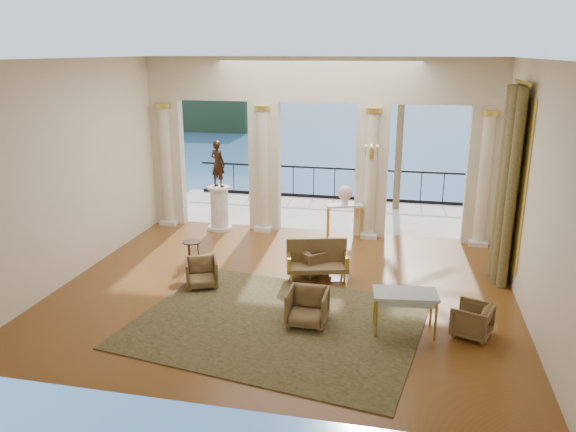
% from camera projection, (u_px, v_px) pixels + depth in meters
% --- Properties ---
extents(floor, '(9.00, 9.00, 0.00)m').
position_uv_depth(floor, '(285.00, 289.00, 11.37)').
color(floor, '#472A0C').
rests_on(floor, ground).
extents(room_walls, '(9.00, 9.00, 9.00)m').
position_uv_depth(room_walls, '(270.00, 159.00, 9.50)').
color(room_walls, white).
rests_on(room_walls, ground).
extents(arcade, '(9.00, 0.56, 4.50)m').
position_uv_depth(arcade, '(318.00, 135.00, 14.21)').
color(arcade, beige).
rests_on(arcade, ground).
extents(terrace, '(10.00, 3.60, 0.10)m').
position_uv_depth(terrace, '(327.00, 213.00, 16.81)').
color(terrace, '#A19A89').
rests_on(terrace, ground).
extents(balustrade, '(9.00, 0.06, 1.03)m').
position_uv_depth(balustrade, '(334.00, 186.00, 18.18)').
color(balustrade, black).
rests_on(balustrade, terrace).
extents(palm_tree, '(2.00, 2.00, 4.50)m').
position_uv_depth(palm_tree, '(403.00, 70.00, 15.98)').
color(palm_tree, '#4C3823').
rests_on(palm_tree, terrace).
extents(headland, '(22.00, 18.00, 6.00)m').
position_uv_depth(headland, '(191.00, 103.00, 83.91)').
color(headland, black).
rests_on(headland, sea).
extents(sea, '(160.00, 160.00, 0.00)m').
position_uv_depth(sea, '(390.00, 140.00, 69.28)').
color(sea, '#27507D').
rests_on(sea, ground).
extents(curtain, '(0.33, 1.40, 4.09)m').
position_uv_depth(curtain, '(508.00, 186.00, 11.32)').
color(curtain, brown).
rests_on(curtain, ground).
extents(window_frame, '(0.04, 1.60, 3.40)m').
position_uv_depth(window_frame, '(518.00, 182.00, 11.26)').
color(window_frame, gold).
rests_on(window_frame, room_walls).
extents(wall_sconce, '(0.30, 0.11, 0.33)m').
position_uv_depth(wall_sconce, '(372.00, 153.00, 13.73)').
color(wall_sconce, gold).
rests_on(wall_sconce, arcade).
extents(rug, '(5.42, 4.52, 0.02)m').
position_uv_depth(rug, '(277.00, 323.00, 9.92)').
color(rug, '#2B3018').
rests_on(rug, ground).
extents(armchair_a, '(0.81, 0.79, 0.64)m').
position_uv_depth(armchair_a, '(202.00, 271.00, 11.42)').
color(armchair_a, '#403218').
rests_on(armchair_a, ground).
extents(armchair_b, '(0.69, 0.65, 0.71)m').
position_uv_depth(armchair_b, '(307.00, 305.00, 9.83)').
color(armchair_b, '#403218').
rests_on(armchair_b, ground).
extents(armchair_c, '(0.74, 0.76, 0.62)m').
position_uv_depth(armchair_c, '(472.00, 319.00, 9.44)').
color(armchair_c, '#403218').
rests_on(armchair_c, ground).
extents(armchair_d, '(0.85, 0.85, 0.64)m').
position_uv_depth(armchair_d, '(313.00, 260.00, 12.07)').
color(armchair_d, '#403218').
rests_on(armchair_d, ground).
extents(settee, '(1.37, 0.84, 0.85)m').
position_uv_depth(settee, '(317.00, 260.00, 11.77)').
color(settee, '#403218').
rests_on(settee, ground).
extents(game_table, '(1.13, 0.71, 0.74)m').
position_uv_depth(game_table, '(405.00, 297.00, 9.46)').
color(game_table, '#AAC6D1').
rests_on(game_table, ground).
extents(pedestal, '(0.65, 0.65, 1.18)m').
position_uv_depth(pedestal, '(220.00, 209.00, 15.01)').
color(pedestal, silver).
rests_on(pedestal, ground).
extents(statue, '(0.53, 0.45, 1.23)m').
position_uv_depth(statue, '(218.00, 164.00, 14.66)').
color(statue, '#302115').
rests_on(statue, pedestal).
extents(console_table, '(1.00, 0.62, 0.89)m').
position_uv_depth(console_table, '(344.00, 210.00, 14.29)').
color(console_table, silver).
rests_on(console_table, ground).
extents(urn, '(0.36, 0.36, 0.48)m').
position_uv_depth(urn, '(345.00, 194.00, 14.17)').
color(urn, white).
rests_on(urn, console_table).
extents(side_table, '(0.41, 0.41, 0.66)m').
position_uv_depth(side_table, '(192.00, 245.00, 12.20)').
color(side_table, black).
rests_on(side_table, ground).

